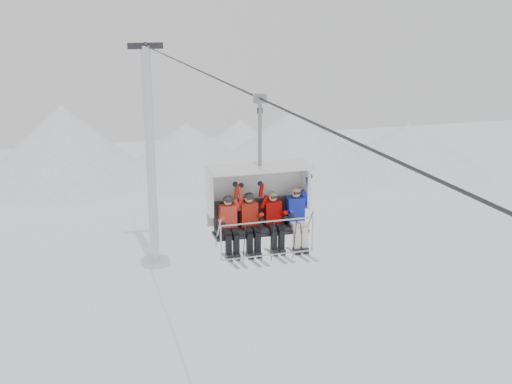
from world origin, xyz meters
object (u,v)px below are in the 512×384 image
object	(u,v)px
chairlift_carrier	(258,197)
skier_far_left	(229,223)
skier_center_left	(250,220)
lift_tower_right	(151,174)
skier_far_right	(296,215)
skier_center_right	(274,218)

from	to	relation	value
chairlift_carrier	skier_far_left	xyz separation A→B (m)	(-0.86, -0.31, -0.51)
chairlift_carrier	skier_far_left	bearing A→B (deg)	-160.18
skier_far_left	skier_center_left	bearing A→B (deg)	0.40
lift_tower_right	skier_far_right	bearing A→B (deg)	-87.59
chairlift_carrier	skier_center_right	size ratio (longest dim) A/B	2.36
skier_far_left	skier_center_right	distance (m)	1.19
lift_tower_right	skier_center_left	distance (m)	22.95
lift_tower_right	skier_center_left	bearing A→B (deg)	-90.80
chairlift_carrier	skier_far_right	distance (m)	1.10
skier_center_right	skier_far_right	distance (m)	0.62
skier_far_left	skier_far_right	size ratio (longest dim) A/B	0.96
skier_center_left	chairlift_carrier	bearing A→B (deg)	44.47
chairlift_carrier	skier_center_left	distance (m)	0.66
skier_center_left	skier_far_right	bearing A→B (deg)	0.20
skier_center_right	skier_far_right	world-z (taller)	skier_far_right
skier_center_right	lift_tower_right	bearing A→B (deg)	90.83
chairlift_carrier	lift_tower_right	bearing A→B (deg)	90.00
lift_tower_right	skier_center_right	size ratio (longest dim) A/B	7.99
skier_center_right	skier_far_right	xyz separation A→B (m)	(0.62, 0.01, 0.03)
lift_tower_right	skier_far_right	distance (m)	22.97
lift_tower_right	skier_far_right	size ratio (longest dim) A/B	7.63
skier_far_left	skier_center_left	world-z (taller)	skier_center_left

